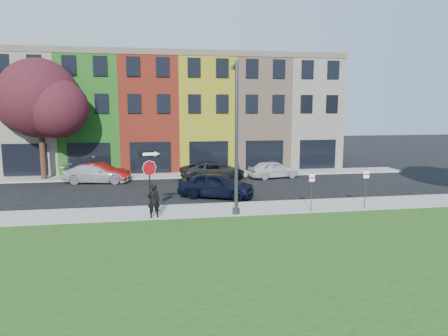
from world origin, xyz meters
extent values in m
plane|color=black|center=(0.00, 0.00, 0.00)|extent=(120.00, 120.00, 0.00)
cube|color=gray|center=(2.00, 3.00, 0.06)|extent=(40.00, 3.00, 0.12)
cube|color=gray|center=(-3.00, 15.00, 0.06)|extent=(40.00, 2.40, 0.12)
cube|color=beige|center=(-15.00, 21.20, 5.00)|extent=(5.00, 10.00, 10.00)
cube|color=green|center=(-10.00, 21.20, 5.00)|extent=(5.00, 10.00, 10.00)
cube|color=#A52E1B|center=(-5.00, 21.20, 5.00)|extent=(5.00, 10.00, 10.00)
cube|color=yellow|center=(0.00, 21.20, 5.00)|extent=(5.00, 10.00, 10.00)
cube|color=#9A7963|center=(5.00, 21.20, 5.00)|extent=(5.00, 10.00, 10.00)
cube|color=beige|center=(10.00, 21.20, 5.00)|extent=(5.00, 10.00, 10.00)
cube|color=black|center=(-2.50, 16.14, 1.50)|extent=(30.00, 0.12, 2.60)
cylinder|color=black|center=(-4.81, 2.45, 1.76)|extent=(0.08, 0.08, 3.28)
cylinder|color=white|center=(-4.81, 2.43, 2.58)|extent=(0.81, 0.15, 0.81)
cylinder|color=#970811|center=(-4.81, 2.41, 2.58)|extent=(0.77, 0.14, 0.77)
cube|color=black|center=(-4.81, 2.43, 3.31)|extent=(1.04, 0.20, 0.34)
cube|color=white|center=(-4.81, 2.40, 3.31)|extent=(0.66, 0.12, 0.14)
imported|color=black|center=(-4.63, 1.90, 0.98)|extent=(0.77, 0.63, 1.73)
imported|color=black|center=(-0.75, 6.45, 0.82)|extent=(5.47, 6.21, 1.63)
imported|color=maroon|center=(-8.83, 13.24, 0.74)|extent=(3.61, 5.21, 1.48)
imported|color=#A9A9AE|center=(-9.01, 13.10, 0.72)|extent=(3.29, 5.46, 1.43)
imported|color=black|center=(-0.07, 13.01, 0.71)|extent=(4.09, 5.93, 1.43)
imported|color=silver|center=(4.87, 12.90, 0.70)|extent=(3.37, 4.82, 1.41)
cylinder|color=#404245|center=(-0.38, 1.90, 4.04)|extent=(0.18, 0.18, 7.84)
cylinder|color=#404245|center=(-0.38, 1.90, 0.27)|extent=(0.40, 0.40, 0.30)
cylinder|color=#404245|center=(-0.28, 2.89, 7.86)|extent=(0.32, 2.00, 0.12)
cube|color=#404245|center=(-0.16, 3.99, 7.81)|extent=(0.31, 0.57, 0.16)
cylinder|color=#404245|center=(3.75, 1.90, 1.17)|extent=(0.05, 0.05, 2.11)
cube|color=white|center=(3.75, 1.87, 1.93)|extent=(0.32, 0.03, 0.42)
cube|color=#970811|center=(3.75, 1.85, 1.93)|extent=(0.32, 0.02, 0.06)
cylinder|color=#404245|center=(6.96, 2.04, 1.22)|extent=(0.05, 0.05, 2.19)
cube|color=white|center=(6.96, 2.01, 2.01)|extent=(0.32, 0.06, 0.42)
cube|color=#970811|center=(6.96, 1.99, 2.01)|extent=(0.32, 0.05, 0.06)
cylinder|color=black|center=(-13.23, 14.73, 2.19)|extent=(0.44, 0.44, 4.13)
sphere|color=black|center=(-13.23, 14.73, 6.37)|extent=(6.05, 6.05, 6.05)
sphere|color=black|center=(-11.72, 13.83, 5.61)|extent=(4.54, 4.54, 4.54)
sphere|color=black|center=(-14.59, 15.79, 5.76)|extent=(4.24, 4.24, 4.24)
sphere|color=black|center=(-12.93, 15.34, 7.43)|extent=(3.63, 3.63, 3.63)
camera|label=1|loc=(-4.35, -18.09, 5.60)|focal=32.00mm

